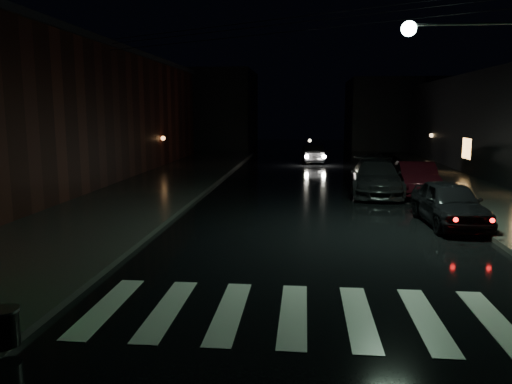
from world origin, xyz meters
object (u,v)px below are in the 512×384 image
(oncoming_car, at_px, (312,154))
(parked_car_d, at_px, (387,164))
(parked_car_c, at_px, (376,177))
(parked_car_b, at_px, (416,178))
(parked_car_a, at_px, (450,203))

(oncoming_car, bearing_deg, parked_car_d, 118.76)
(parked_car_c, distance_m, parked_car_d, 7.70)
(parked_car_b, distance_m, parked_car_d, 7.48)
(parked_car_b, height_order, parked_car_c, parked_car_c)
(parked_car_c, xyz_separation_m, oncoming_car, (-2.69, 14.15, -0.13))
(parked_car_a, distance_m, parked_car_b, 6.21)
(parked_car_d, bearing_deg, parked_car_c, -107.83)
(parked_car_a, xyz_separation_m, oncoming_car, (-4.24, 20.32, -0.08))
(parked_car_b, bearing_deg, parked_car_c, -175.16)
(parked_car_c, height_order, oncoming_car, parked_car_c)
(parked_car_b, relative_size, oncoming_car, 1.14)
(parked_car_a, distance_m, parked_car_c, 6.36)
(parked_car_a, relative_size, oncoming_car, 1.09)
(parked_car_c, xyz_separation_m, parked_car_d, (1.66, 7.52, -0.14))
(parked_car_a, relative_size, parked_car_c, 0.80)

